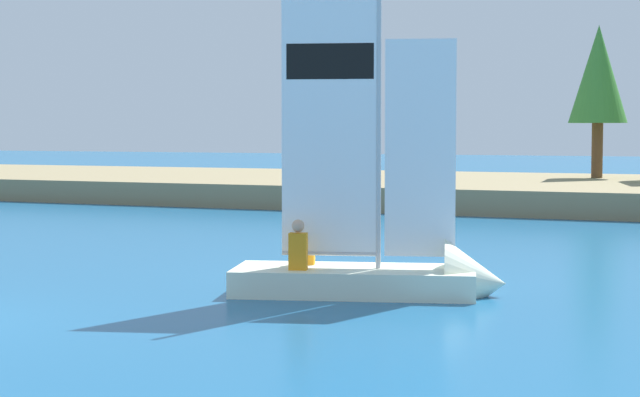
# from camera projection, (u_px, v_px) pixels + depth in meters

# --- Properties ---
(shore_bank) EXTENTS (80.00, 13.89, 0.80)m
(shore_bank) POSITION_uv_depth(u_px,v_px,m) (455.00, 190.00, 39.62)
(shore_bank) COLOR #897A56
(shore_bank) RESTS_ON ground
(shoreline_tree_midleft) EXTENTS (2.18, 2.18, 5.72)m
(shoreline_tree_midleft) POSITION_uv_depth(u_px,v_px,m) (598.00, 76.00, 40.10)
(shoreline_tree_midleft) COLOR brown
(shoreline_tree_midleft) RESTS_ON shore_bank
(sailboat) EXTENTS (4.50, 2.59, 6.43)m
(sailboat) POSITION_uv_depth(u_px,v_px,m) (400.00, 267.00, 16.86)
(sailboat) COLOR silver
(sailboat) RESTS_ON ground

